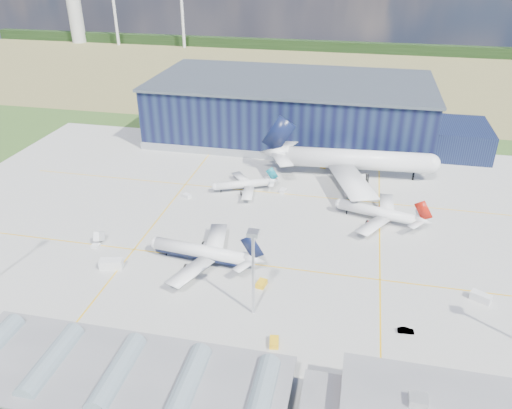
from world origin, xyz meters
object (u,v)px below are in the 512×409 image
gse_tug_c (324,165)px  gse_cart_b (187,196)px  airstair (99,239)px  light_mast_center (253,260)px  airliner_regional (242,181)px  gse_van_a (111,264)px  hangar (297,112)px  gse_tug_a (274,342)px  gse_tug_b (262,284)px  airliner_navy (200,245)px  gse_cart_a (283,191)px  car_b (406,331)px  gse_van_b (481,297)px  airliner_widebody (358,150)px  airliner_red (378,207)px

gse_tug_c → gse_cart_b: bearing=-132.7°
airstair → light_mast_center: bearing=-30.2°
airstair → gse_tug_c: bearing=42.0°
light_mast_center → airliner_regional: size_ratio=0.93×
gse_van_a → hangar: bearing=-29.7°
gse_tug_a → gse_tug_b: (-7.03, 20.36, 0.02)m
light_mast_center → airliner_navy: light_mast_center is taller
airliner_regional → gse_tug_c: 38.53m
light_mast_center → gse_cart_b: size_ratio=7.71×
gse_cart_a → gse_tug_c: size_ratio=0.85×
airliner_navy → gse_van_a: size_ratio=5.55×
airliner_regional → gse_cart_b: airliner_regional is taller
car_b → gse_van_a: bearing=78.9°
hangar → gse_van_a: size_ratio=23.37×
hangar → gse_van_b: bearing=-60.4°
gse_tug_c → gse_van_a: bearing=-114.1°
gse_tug_b → hangar: bearing=104.0°
gse_cart_a → airliner_widebody: bearing=50.3°
gse_van_a → gse_van_b: size_ratio=1.26×
airliner_red → airliner_widebody: bearing=-61.5°
gse_tug_b → gse_cart_a: gse_tug_b is taller
airliner_regional → airliner_navy: bearing=65.4°
gse_tug_b → airliner_red: bearing=65.2°
airliner_widebody → airstair: (-72.64, -63.55, -9.65)m
airliner_red → gse_tug_a: airliner_red is taller
airstair → airliner_regional: bearing=44.5°
airliner_widebody → gse_cart_a: (-24.88, -18.83, -10.41)m
airliner_widebody → car_b: size_ratio=18.12×
hangar → gse_cart_b: hangar is taller
gse_van_b → hangar: bearing=58.4°
hangar → gse_cart_a: size_ratio=49.01×
gse_van_b → gse_cart_b: 98.28m
light_mast_center → airliner_widebody: light_mast_center is taller
light_mast_center → car_b: 38.59m
gse_tug_b → gse_van_a: size_ratio=0.53×
gse_cart_b → gse_van_a: bearing=-160.4°
airliner_red → gse_tug_b: (-29.10, -41.16, -4.41)m
airliner_regional → gse_van_b: bearing=122.9°
airliner_navy → gse_cart_b: 41.11m
gse_van_b → airstair: airstair is taller
gse_cart_b → airstair: airstair is taller
airstair → hangar: bearing=59.2°
gse_cart_a → gse_tug_c: (12.20, 25.83, 0.12)m
airliner_regional → gse_van_b: (72.52, -48.01, -2.91)m
airstair → gse_tug_a: bearing=-35.6°
airliner_red → airliner_regional: 48.66m
airliner_widebody → car_b: bearing=-84.0°
airliner_navy → gse_van_b: (73.28, -1.67, -4.49)m
hangar → airliner_widebody: bearing=-54.6°
gse_cart_a → gse_van_a: bearing=-111.2°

